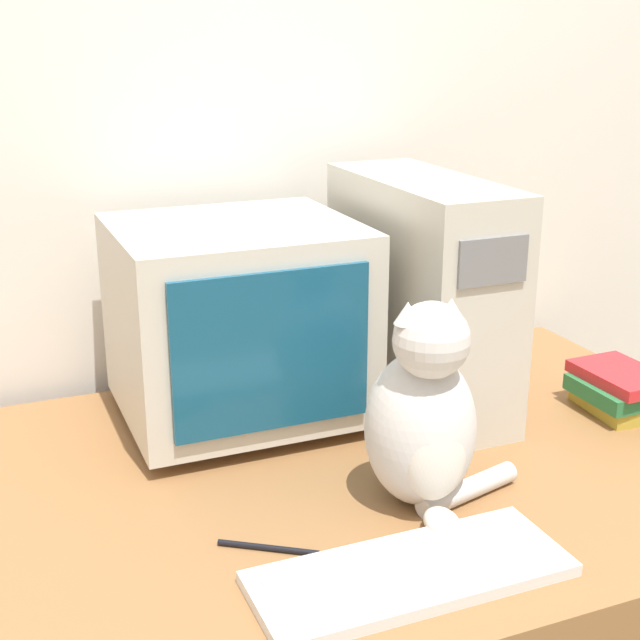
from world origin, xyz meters
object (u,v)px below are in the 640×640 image
cat (424,419)px  crt_monitor (237,321)px  book_stack (620,389)px  keyboard (410,573)px  pen (268,548)px  computer_tower (420,294)px

cat → crt_monitor: bearing=120.0°
crt_monitor → cat: crt_monitor is taller
cat → book_stack: 0.56m
crt_monitor → keyboard: (0.05, -0.59, -0.19)m
book_stack → pen: bearing=-166.0°
cat → computer_tower: bearing=70.8°
crt_monitor → pen: size_ratio=3.34×
crt_monitor → keyboard: 0.62m
book_stack → pen: 0.82m
crt_monitor → cat: (0.17, -0.41, -0.05)m
crt_monitor → computer_tower: size_ratio=0.89×
crt_monitor → computer_tower: computer_tower is taller
computer_tower → pen: computer_tower is taller
computer_tower → pen: bearing=-139.0°
computer_tower → keyboard: 0.65m
computer_tower → cat: bearing=-117.4°
computer_tower → cat: 0.41m
keyboard → book_stack: size_ratio=2.39×
crt_monitor → keyboard: bearing=-84.8°
computer_tower → pen: 0.64m
crt_monitor → computer_tower: bearing=-9.0°
computer_tower → cat: computer_tower is taller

